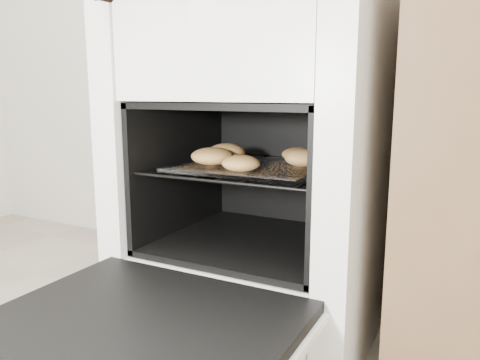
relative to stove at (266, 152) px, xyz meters
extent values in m
cube|color=white|center=(0.00, 0.01, 0.01)|extent=(0.65, 0.69, 0.99)
cube|color=black|center=(0.00, -0.54, -0.26)|extent=(0.56, 0.43, 0.03)
cube|color=white|center=(0.00, -0.54, -0.28)|extent=(0.58, 0.45, 0.02)
cylinder|color=black|center=(-0.23, -0.07, -0.04)|extent=(0.01, 0.45, 0.01)
cylinder|color=black|center=(0.23, -0.07, -0.04)|extent=(0.01, 0.45, 0.01)
cylinder|color=black|center=(0.00, -0.29, -0.04)|extent=(0.46, 0.01, 0.01)
cylinder|color=black|center=(0.00, 0.14, -0.04)|extent=(0.46, 0.01, 0.01)
cylinder|color=black|center=(-0.19, -0.07, -0.04)|extent=(0.01, 0.43, 0.01)
cylinder|color=black|center=(-0.13, -0.07, -0.04)|extent=(0.01, 0.43, 0.01)
cylinder|color=black|center=(-0.06, -0.07, -0.04)|extent=(0.01, 0.43, 0.01)
cylinder|color=black|center=(0.00, -0.07, -0.04)|extent=(0.01, 0.43, 0.01)
cylinder|color=black|center=(0.06, -0.07, -0.04)|extent=(0.01, 0.43, 0.01)
cylinder|color=black|center=(0.13, -0.07, -0.04)|extent=(0.01, 0.43, 0.01)
cylinder|color=black|center=(0.19, -0.07, -0.04)|extent=(0.01, 0.43, 0.01)
cube|color=silver|center=(0.00, -0.09, -0.03)|extent=(0.37, 0.32, 0.01)
ellipsoid|color=tan|center=(0.13, -0.05, 0.00)|extent=(0.13, 0.13, 0.05)
ellipsoid|color=tan|center=(-0.09, -0.13, 0.00)|extent=(0.14, 0.14, 0.05)
ellipsoid|color=tan|center=(-0.09, -0.06, 0.00)|extent=(0.13, 0.13, 0.05)
ellipsoid|color=tan|center=(0.02, -0.19, -0.01)|extent=(0.12, 0.12, 0.04)
ellipsoid|color=tan|center=(0.09, 0.02, 0.00)|extent=(0.13, 0.13, 0.04)
camera|label=1|loc=(0.53, -1.18, 0.16)|focal=35.00mm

